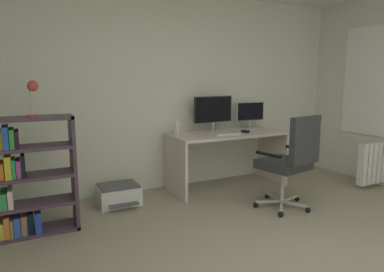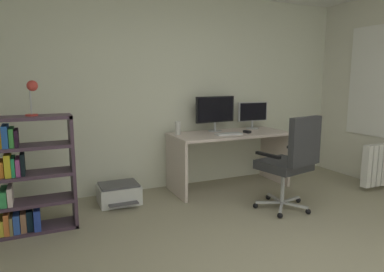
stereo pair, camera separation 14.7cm
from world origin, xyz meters
The scene contains 12 objects.
wall_back centered at (0.00, 2.77, 1.28)m, with size 5.24×0.10×2.56m, color silver.
desk centered at (0.66, 2.34, 0.56)m, with size 1.56×0.68×0.75m.
monitor_main centered at (0.54, 2.52, 1.04)m, with size 0.58×0.18×0.47m.
monitor_secondary centered at (1.14, 2.52, 0.98)m, with size 0.46×0.18×0.38m.
keyboard centered at (0.56, 2.19, 0.76)m, with size 0.34×0.13×0.02m, color silver.
computer_mouse centered at (0.86, 2.21, 0.77)m, with size 0.06×0.10×0.03m, color black.
desktop_speaker centered at (-0.02, 2.47, 0.84)m, with size 0.07×0.07×0.17m, color silver.
office_chair centered at (0.84, 1.32, 0.60)m, with size 0.64×0.67×1.07m.
bookshelf centered at (-1.83, 1.94, 0.53)m, with size 0.80×0.29×1.12m.
desk_lamp centered at (-1.68, 1.94, 1.35)m, with size 0.13×0.11×0.33m.
printer centered at (-0.83, 2.35, 0.12)m, with size 0.47×0.46×0.24m.
radiator centered at (2.52, 1.44, 0.34)m, with size 0.73×0.10×0.55m.
Camera 1 is at (-1.79, -1.52, 1.47)m, focal length 32.35 mm.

